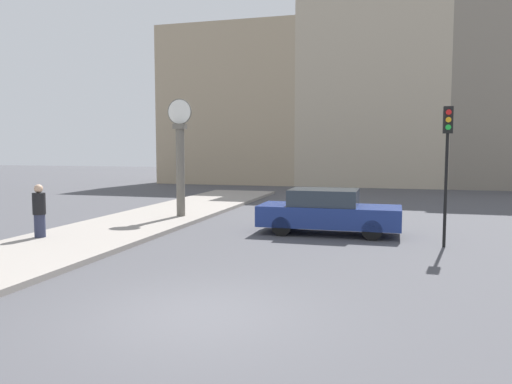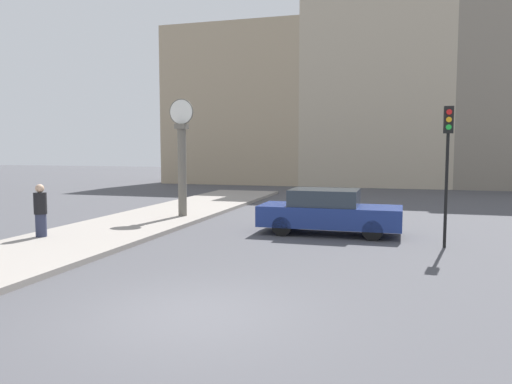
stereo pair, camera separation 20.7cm
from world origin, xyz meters
TOP-DOWN VIEW (x-y plane):
  - ground_plane at (0.00, 0.00)m, footprint 120.00×120.00m
  - sidewalk_corner at (-5.92, 10.23)m, footprint 3.93×24.46m
  - building_row at (0.89, 30.98)m, footprint 30.28×5.00m
  - sedan_car at (1.15, 8.74)m, footprint 4.63×1.80m
  - traffic_light_far at (4.68, 7.41)m, footprint 0.26×0.24m
  - street_clock at (-4.93, 10.48)m, footprint 1.01×0.44m
  - pedestrian_black_jacket at (-7.10, 4.94)m, footprint 0.38×0.38m

SIDE VIEW (x-z plane):
  - ground_plane at x=0.00m, z-range 0.00..0.00m
  - sidewalk_corner at x=-5.92m, z-range 0.00..0.15m
  - sedan_car at x=1.15m, z-range 0.00..1.49m
  - pedestrian_black_jacket at x=-7.10m, z-range 0.14..1.75m
  - street_clock at x=-4.93m, z-range 0.11..4.74m
  - traffic_light_far at x=4.68m, z-range 0.86..4.88m
  - building_row at x=0.89m, z-range -0.74..15.41m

